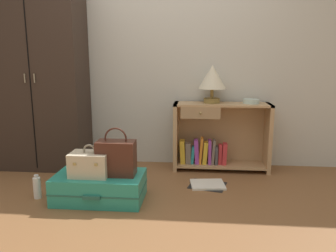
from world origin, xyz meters
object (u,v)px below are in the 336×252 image
(bookshelf, at_px, (217,138))
(train_case, at_px, (90,164))
(bottle, at_px, (37,187))
(bowl, at_px, (251,101))
(table_lamp, at_px, (212,79))
(open_book_on_floor, at_px, (208,185))
(handbag, at_px, (116,157))
(wardrobe, at_px, (41,77))
(suitcase_large, at_px, (100,187))

(bookshelf, relative_size, train_case, 3.22)
(bookshelf, relative_size, bottle, 4.87)
(bookshelf, distance_m, bowl, 0.53)
(bookshelf, xyz_separation_m, table_lamp, (-0.07, 0.01, 0.63))
(open_book_on_floor, bearing_deg, handbag, -152.47)
(table_lamp, distance_m, bottle, 1.98)
(wardrobe, distance_m, bottle, 1.27)
(suitcase_large, distance_m, handbag, 0.30)
(bookshelf, height_order, bowl, bowl)
(wardrobe, bearing_deg, train_case, -47.69)
(bookshelf, height_order, bottle, bookshelf)
(train_case, height_order, open_book_on_floor, train_case)
(bottle, bearing_deg, wardrobe, 110.03)
(bowl, bearing_deg, table_lamp, 178.98)
(wardrobe, relative_size, train_case, 6.28)
(train_case, bearing_deg, bottle, 177.36)
(bookshelf, height_order, open_book_on_floor, bookshelf)
(handbag, bearing_deg, wardrobe, 140.41)
(handbag, bearing_deg, bookshelf, 46.09)
(table_lamp, bearing_deg, bowl, -1.02)
(handbag, bearing_deg, bowl, 36.80)
(handbag, bearing_deg, bottle, -178.58)
(train_case, xyz_separation_m, bottle, (-0.48, 0.02, -0.23))
(train_case, height_order, bottle, train_case)
(open_book_on_floor, bearing_deg, suitcase_large, -156.31)
(bowl, distance_m, open_book_on_floor, 1.00)
(handbag, relative_size, bottle, 1.94)
(bookshelf, relative_size, open_book_on_floor, 2.62)
(wardrobe, distance_m, suitcase_large, 1.48)
(table_lamp, xyz_separation_m, bottle, (-1.51, -0.94, -0.88))
(bowl, xyz_separation_m, handbag, (-1.22, -0.91, -0.37))
(bookshelf, distance_m, open_book_on_floor, 0.62)
(bowl, relative_size, train_case, 0.53)
(wardrobe, distance_m, handbag, 1.44)
(table_lamp, bearing_deg, bottle, -148.16)
(suitcase_large, xyz_separation_m, bottle, (-0.55, -0.02, -0.02))
(table_lamp, bearing_deg, suitcase_large, -136.22)
(train_case, relative_size, bottle, 1.51)
(table_lamp, xyz_separation_m, open_book_on_floor, (-0.04, -0.52, -0.97))
(wardrobe, relative_size, bowl, 11.81)
(table_lamp, height_order, bottle, table_lamp)
(suitcase_large, xyz_separation_m, train_case, (-0.06, -0.04, 0.21))
(handbag, bearing_deg, train_case, -169.46)
(bowl, relative_size, bottle, 0.81)
(bookshelf, xyz_separation_m, train_case, (-1.09, -0.95, -0.02))
(table_lamp, bearing_deg, open_book_on_floor, -94.48)
(bottle, xyz_separation_m, open_book_on_floor, (1.47, 0.42, -0.09))
(bowl, relative_size, open_book_on_floor, 0.43)
(bowl, distance_m, train_case, 1.77)
(wardrobe, xyz_separation_m, bottle, (0.31, -0.85, -0.89))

